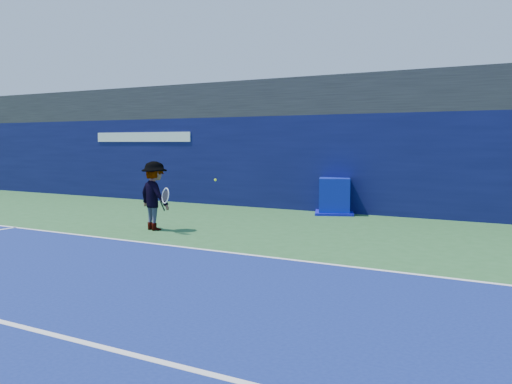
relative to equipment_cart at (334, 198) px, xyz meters
The scene contains 7 objects.
ground 9.76m from the equipment_cart, 95.00° to the right, with size 80.00×80.00×0.00m, color #2B602E.
baseline 6.78m from the equipment_cart, 97.21° to the right, with size 24.00×0.10×0.01m, color white.
stadium_band 3.68m from the equipment_cart, 115.39° to the left, with size 36.00×3.00×1.20m, color #222227.
back_wall_assembly 1.54m from the equipment_cart, 137.24° to the left, with size 36.00×1.03×3.00m.
equipment_cart is the anchor object (origin of this frame).
tennis_player 5.79m from the equipment_cart, 116.57° to the right, with size 1.36×0.94×1.69m.
tennis_ball 4.71m from the equipment_cart, 105.67° to the right, with size 0.06×0.06×0.06m.
Camera 1 is at (7.49, -6.19, 2.16)m, focal length 40.00 mm.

